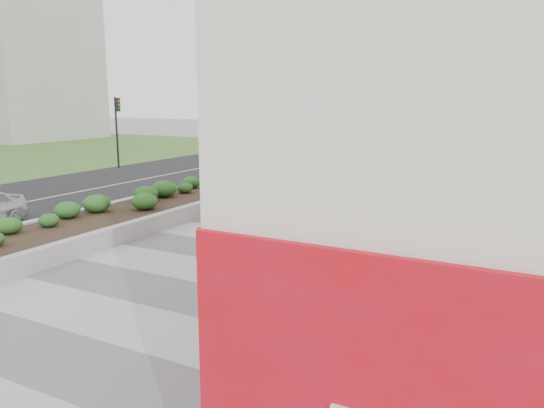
{
  "coord_description": "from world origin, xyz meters",
  "views": [
    {
      "loc": [
        6.69,
        -6.71,
        4.13
      ],
      "look_at": [
        -0.44,
        6.63,
        1.1
      ],
      "focal_mm": 35.0,
      "sensor_mm": 36.0,
      "label": 1
    }
  ],
  "objects": [
    {
      "name": "ground",
      "position": [
        0.0,
        0.0,
        0.0
      ],
      "size": [
        160.0,
        160.0,
        0.0
      ],
      "primitive_type": "plane",
      "color": "gray",
      "rests_on": "ground"
    },
    {
      "name": "skateboarder",
      "position": [
        -0.03,
        6.62,
        0.72
      ],
      "size": [
        0.52,
        0.72,
        1.42
      ],
      "rotation": [
        0.0,
        0.0,
        0.02
      ],
      "color": "beige",
      "rests_on": "ground"
    },
    {
      "name": "walkway",
      "position": [
        0.0,
        3.0,
        0.01
      ],
      "size": [
        8.0,
        36.0,
        0.01
      ],
      "primitive_type": "cube",
      "color": "#A8A8AD",
      "rests_on": "ground"
    },
    {
      "name": "street",
      "position": [
        -12.0,
        7.0,
        0.0
      ],
      "size": [
        10.0,
        40.0,
        0.0
      ],
      "primitive_type": "cube",
      "color": "black",
      "rests_on": "ground"
    },
    {
      "name": "traffic_signal_near",
      "position": [
        -7.23,
        17.5,
        2.76
      ],
      "size": [
        0.33,
        0.28,
        4.2
      ],
      "color": "black",
      "rests_on": "ground"
    },
    {
      "name": "planter",
      "position": [
        -5.5,
        7.0,
        0.42
      ],
      "size": [
        3.0,
        18.0,
        0.9
      ],
      "color": "#9E9EA0",
      "rests_on": "ground"
    },
    {
      "name": "traffic_signal_far",
      "position": [
        -16.43,
        17.0,
        2.76
      ],
      "size": [
        0.33,
        0.28,
        4.2
      ],
      "color": "black",
      "rests_on": "ground"
    },
    {
      "name": "distant_bldg_north_l",
      "position": [
        -5.0,
        55.0,
        10.0
      ],
      "size": [
        16.0,
        12.0,
        20.0
      ],
      "primitive_type": "cube",
      "color": "#ADAAA3",
      "rests_on": "ground"
    },
    {
      "name": "manhole_cover",
      "position": [
        0.5,
        3.0,
        0.0
      ],
      "size": [
        0.44,
        0.44,
        0.01
      ],
      "primitive_type": "cylinder",
      "color": "#595654",
      "rests_on": "ground"
    }
  ]
}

